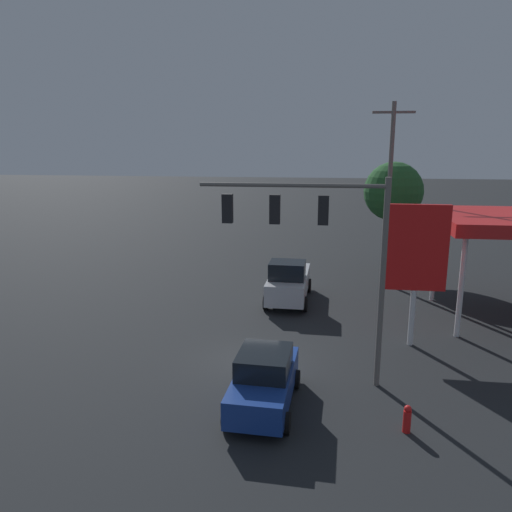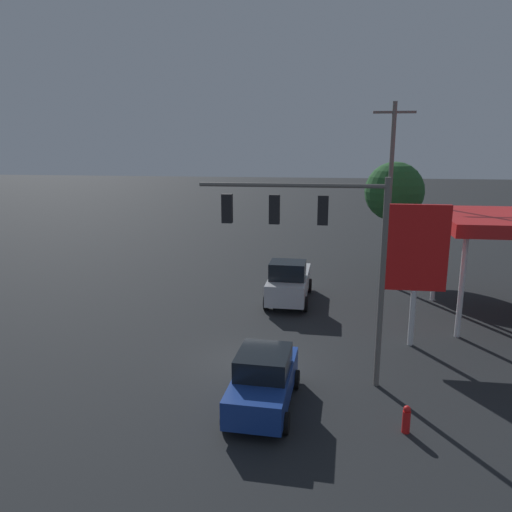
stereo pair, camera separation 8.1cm
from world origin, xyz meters
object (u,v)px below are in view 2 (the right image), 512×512
Objects in this scene: street_tree at (394,192)px; fire_hydrant at (406,419)px; traffic_signal_assembly at (316,234)px; utility_pole at (390,191)px; sedan_waiting at (264,380)px; price_sign at (417,252)px; pickup_parked at (289,282)px.

street_tree is 20.03m from fire_hydrant.
traffic_signal_assembly is at bearing 73.73° from street_tree.
utility_pole reaches higher than traffic_signal_assembly.
traffic_signal_assembly is 8.42× the size of fire_hydrant.
sedan_waiting is 0.62× the size of street_tree.
price_sign is 1.35× the size of sedan_waiting.
street_tree is at bearing -95.64° from fire_hydrant.
sedan_waiting is at bearing 1.56° from pickup_parked.
street_tree is (-6.34, -18.38, 4.37)m from sedan_waiting.
price_sign is at bearing -136.67° from traffic_signal_assembly.
traffic_signal_assembly is 13.92m from utility_pole.
sedan_waiting is 5.11× the size of fire_hydrant.
traffic_signal_assembly reaches higher than fire_hydrant.
traffic_signal_assembly reaches higher than sedan_waiting.
street_tree is at bearing 141.15° from pickup_parked.
sedan_waiting is at bearing 51.96° from traffic_signal_assembly.
street_tree reaches higher than sedan_waiting.
fire_hydrant is at bearing 81.01° from sedan_waiting.
pickup_parked is at bearing -70.13° from fire_hydrant.
street_tree is at bearing 164.17° from sedan_waiting.
traffic_signal_assembly is 1.65× the size of sedan_waiting.
utility_pole is at bearing -107.12° from traffic_signal_assembly.
utility_pole is 2.39× the size of sedan_waiting.
traffic_signal_assembly is at bearing 43.33° from price_sign.
street_tree is (-4.78, -16.39, -0.16)m from traffic_signal_assembly.
utility_pole is 17.11m from fire_hydrant.
price_sign is (-0.01, 9.43, -1.56)m from utility_pole.
price_sign is (-4.11, -3.88, -1.38)m from traffic_signal_assembly.
price_sign reaches higher than fire_hydrant.
sedan_waiting is (5.67, 5.87, -3.15)m from price_sign.
traffic_signal_assembly is 1.22× the size of price_sign.
utility_pole is 12.20× the size of fire_hydrant.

